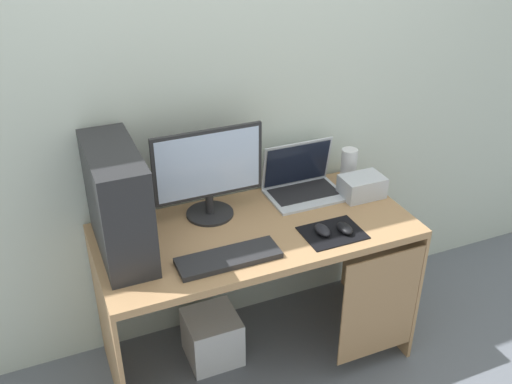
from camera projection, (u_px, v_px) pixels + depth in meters
name	position (u px, v px, depth m)	size (l,w,h in m)	color
ground_plane	(256.00, 353.00, 2.88)	(8.00, 8.00, 0.00)	slate
wall_back	(225.00, 80.00, 2.53)	(4.00, 0.05, 2.60)	beige
desk	(261.00, 257.00, 2.58)	(1.39, 0.64, 0.75)	#A37A51
pc_tower	(118.00, 202.00, 2.26)	(0.19, 0.50, 0.45)	#232326
monitor	(209.00, 173.00, 2.49)	(0.49, 0.21, 0.42)	#232326
laptop	(302.00, 184.00, 2.76)	(0.35, 0.25, 0.25)	#B7BCC6
speaker	(349.00, 165.00, 2.85)	(0.08, 0.08, 0.17)	silver
projector	(362.00, 186.00, 2.73)	(0.20, 0.14, 0.10)	#B7BCC6
keyboard	(229.00, 258.00, 2.30)	(0.42, 0.14, 0.02)	#232326
mousepad	(333.00, 233.00, 2.47)	(0.26, 0.20, 0.01)	black
mouse_left	(322.00, 230.00, 2.46)	(0.06, 0.10, 0.03)	black
mouse_right	(345.00, 228.00, 2.47)	(0.06, 0.10, 0.03)	black
subwoofer	(212.00, 337.00, 2.80)	(0.25, 0.25, 0.25)	silver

